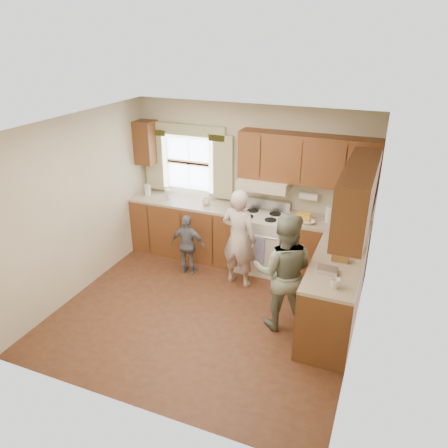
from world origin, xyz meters
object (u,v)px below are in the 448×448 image
at_px(woman_right, 283,272).
at_px(child, 188,245).
at_px(woman_left, 239,238).
at_px(stove, 261,241).

bearing_deg(woman_right, child, -35.68).
distance_m(woman_left, woman_right, 1.12).
relative_size(woman_left, child, 1.55).
distance_m(stove, woman_left, 0.66).
bearing_deg(woman_left, woman_right, 147.52).
relative_size(stove, child, 1.11).
bearing_deg(child, woman_right, 150.97).
height_order(stove, woman_left, woman_left).
bearing_deg(woman_right, stove, -74.06).
distance_m(stove, child, 1.14).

